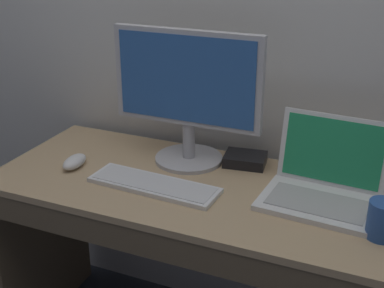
{
  "coord_description": "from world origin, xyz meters",
  "views": [
    {
      "loc": [
        0.55,
        -1.41,
        1.54
      ],
      "look_at": [
        -0.05,
        0.0,
        0.88
      ],
      "focal_mm": 49.08,
      "sensor_mm": 36.0,
      "label": 1
    }
  ],
  "objects_px": {
    "coffee_mug": "(384,220)",
    "computer_mouse": "(75,162)",
    "wired_keyboard": "(154,185)",
    "laptop_white": "(323,185)",
    "external_drive_box": "(245,159)",
    "external_monitor": "(187,92)"
  },
  "relations": [
    {
      "from": "external_monitor",
      "to": "wired_keyboard",
      "type": "distance_m",
      "value": 0.34
    },
    {
      "from": "laptop_white",
      "to": "wired_keyboard",
      "type": "xyz_separation_m",
      "value": [
        -0.52,
        -0.13,
        -0.04
      ]
    },
    {
      "from": "external_drive_box",
      "to": "coffee_mug",
      "type": "distance_m",
      "value": 0.57
    },
    {
      "from": "laptop_white",
      "to": "coffee_mug",
      "type": "height_order",
      "value": "laptop_white"
    },
    {
      "from": "external_monitor",
      "to": "wired_keyboard",
      "type": "bearing_deg",
      "value": -95.51
    },
    {
      "from": "laptop_white",
      "to": "wired_keyboard",
      "type": "distance_m",
      "value": 0.53
    },
    {
      "from": "wired_keyboard",
      "to": "computer_mouse",
      "type": "height_order",
      "value": "computer_mouse"
    },
    {
      "from": "wired_keyboard",
      "to": "external_drive_box",
      "type": "relative_size",
      "value": 3.05
    },
    {
      "from": "wired_keyboard",
      "to": "computer_mouse",
      "type": "relative_size",
      "value": 3.82
    },
    {
      "from": "coffee_mug",
      "to": "laptop_white",
      "type": "bearing_deg",
      "value": 142.1
    },
    {
      "from": "computer_mouse",
      "to": "coffee_mug",
      "type": "height_order",
      "value": "coffee_mug"
    },
    {
      "from": "wired_keyboard",
      "to": "coffee_mug",
      "type": "relative_size",
      "value": 3.5
    },
    {
      "from": "computer_mouse",
      "to": "external_monitor",
      "type": "bearing_deg",
      "value": 28.12
    },
    {
      "from": "computer_mouse",
      "to": "external_drive_box",
      "type": "height_order",
      "value": "computer_mouse"
    },
    {
      "from": "wired_keyboard",
      "to": "coffee_mug",
      "type": "bearing_deg",
      "value": -1.14
    },
    {
      "from": "coffee_mug",
      "to": "computer_mouse",
      "type": "bearing_deg",
      "value": 177.9
    },
    {
      "from": "laptop_white",
      "to": "external_drive_box",
      "type": "height_order",
      "value": "laptop_white"
    },
    {
      "from": "laptop_white",
      "to": "computer_mouse",
      "type": "xyz_separation_m",
      "value": [
        -0.84,
        -0.11,
        -0.03
      ]
    },
    {
      "from": "external_monitor",
      "to": "computer_mouse",
      "type": "relative_size",
      "value": 4.61
    },
    {
      "from": "laptop_white",
      "to": "computer_mouse",
      "type": "height_order",
      "value": "laptop_white"
    },
    {
      "from": "external_monitor",
      "to": "laptop_white",
      "type": "bearing_deg",
      "value": -10.17
    },
    {
      "from": "wired_keyboard",
      "to": "external_drive_box",
      "type": "xyz_separation_m",
      "value": [
        0.22,
        0.28,
        0.01
      ]
    }
  ]
}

